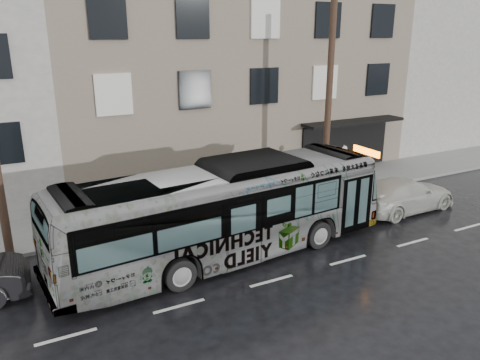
% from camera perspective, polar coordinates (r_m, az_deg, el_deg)
% --- Properties ---
extents(ground, '(120.00, 120.00, 0.00)m').
position_cam_1_polar(ground, '(17.62, -0.42, -8.64)').
color(ground, black).
rests_on(ground, ground).
extents(sidewalk, '(90.00, 3.60, 0.15)m').
position_cam_1_polar(sidewalk, '(21.71, -6.34, -3.36)').
color(sidewalk, gray).
rests_on(sidewalk, ground).
extents(building_taupe, '(20.00, 12.00, 11.00)m').
position_cam_1_polar(building_taupe, '(29.52, -3.12, 13.06)').
color(building_taupe, '#75685A').
rests_on(building_taupe, ground).
extents(building_filler, '(18.00, 12.00, 12.00)m').
position_cam_1_polar(building_filler, '(41.16, 22.47, 13.75)').
color(building_filler, '#B8B4AE').
rests_on(building_filler, ground).
extents(utility_pole_front, '(0.30, 0.30, 9.00)m').
position_cam_1_polar(utility_pole_front, '(22.35, 10.74, 9.19)').
color(utility_pole_front, '#442D22').
rests_on(utility_pole_front, sidewalk).
extents(sign_post, '(0.06, 0.06, 2.40)m').
position_cam_1_polar(sign_post, '(23.71, 12.39, 1.38)').
color(sign_post, slate).
rests_on(sign_post, sidewalk).
extents(bus, '(12.67, 3.95, 3.47)m').
position_cam_1_polar(bus, '(16.55, -1.84, -3.85)').
color(bus, '#B2B2B2').
rests_on(bus, ground).
extents(white_sedan, '(5.31, 2.36, 1.52)m').
position_cam_1_polar(white_sedan, '(22.50, 19.36, -1.67)').
color(white_sedan, beige).
rests_on(white_sedan, ground).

